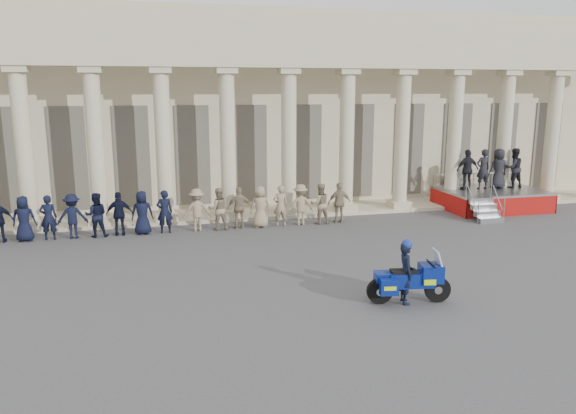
# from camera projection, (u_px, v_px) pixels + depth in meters

# --- Properties ---
(ground) EXTENTS (90.00, 90.00, 0.00)m
(ground) POSITION_uv_depth(u_px,v_px,m) (311.00, 277.00, 16.55)
(ground) COLOR #414143
(ground) RESTS_ON ground
(building) EXTENTS (40.00, 12.50, 9.00)m
(building) POSITION_uv_depth(u_px,v_px,m) (234.00, 107.00, 29.62)
(building) COLOR #BAAE8B
(building) RESTS_ON ground
(officer_rank) EXTENTS (17.14, 0.63, 1.68)m
(officer_rank) POSITION_uv_depth(u_px,v_px,m) (138.00, 213.00, 21.27)
(officer_rank) COLOR black
(officer_rank) RESTS_ON ground
(reviewing_stand) EXTENTS (4.50, 4.26, 2.76)m
(reviewing_stand) POSITION_uv_depth(u_px,v_px,m) (493.00, 178.00, 25.73)
(reviewing_stand) COLOR gray
(reviewing_stand) RESTS_ON ground
(motorcycle) EXTENTS (2.20, 1.02, 1.42)m
(motorcycle) POSITION_uv_depth(u_px,v_px,m) (410.00, 280.00, 14.49)
(motorcycle) COLOR black
(motorcycle) RESTS_ON ground
(rider) EXTENTS (0.48, 0.64, 1.71)m
(rider) POSITION_uv_depth(u_px,v_px,m) (406.00, 271.00, 14.43)
(rider) COLOR black
(rider) RESTS_ON ground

